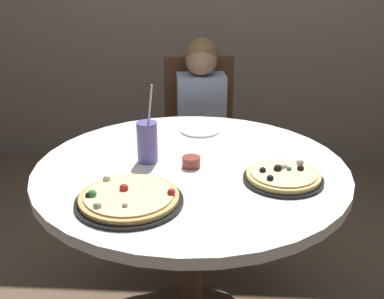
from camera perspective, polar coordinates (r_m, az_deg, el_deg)
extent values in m
cylinder|color=white|center=(1.89, -0.09, -2.54)|extent=(1.19, 1.19, 0.04)
cylinder|color=#4C3826|center=(2.07, -0.09, -11.73)|extent=(0.09, 0.09, 0.69)
cube|color=brown|center=(2.82, 1.04, -0.39)|extent=(0.45, 0.45, 0.04)
cube|color=brown|center=(2.90, 0.77, 5.73)|extent=(0.40, 0.09, 0.52)
cylinder|color=brown|center=(2.76, -2.23, -6.17)|extent=(0.04, 0.04, 0.41)
cylinder|color=brown|center=(2.79, 4.81, -5.92)|extent=(0.04, 0.04, 0.41)
cylinder|color=brown|center=(3.06, -2.44, -3.11)|extent=(0.04, 0.04, 0.41)
cylinder|color=brown|center=(3.09, 3.89, -2.92)|extent=(0.04, 0.04, 0.41)
cube|color=#3F4766|center=(2.77, 1.24, -5.59)|extent=(0.28, 0.35, 0.45)
cube|color=#8C9EB7|center=(2.72, 1.05, 4.11)|extent=(0.28, 0.19, 0.44)
sphere|color=#997051|center=(2.64, 1.10, 10.29)|extent=(0.17, 0.17, 0.17)
sphere|color=brown|center=(2.66, 1.07, 10.81)|extent=(0.18, 0.18, 0.18)
cylinder|color=black|center=(1.80, 10.46, -3.39)|extent=(0.29, 0.29, 0.01)
cylinder|color=#D8B266|center=(1.79, 10.49, -2.99)|extent=(0.26, 0.26, 0.02)
cylinder|color=beige|center=(1.79, 10.51, -2.67)|extent=(0.24, 0.24, 0.01)
sphere|color=beige|center=(1.82, 10.64, -1.94)|extent=(0.02, 0.02, 0.02)
sphere|color=black|center=(1.82, 12.41, -2.14)|extent=(0.03, 0.03, 0.03)
sphere|color=beige|center=(1.86, 12.35, -1.46)|extent=(0.03, 0.03, 0.03)
sphere|color=black|center=(1.72, 9.01, -3.30)|extent=(0.02, 0.02, 0.02)
sphere|color=#387F33|center=(1.81, 11.13, -2.22)|extent=(0.02, 0.02, 0.02)
sphere|color=black|center=(1.78, 8.15, -2.38)|extent=(0.02, 0.02, 0.02)
sphere|color=black|center=(1.80, 9.84, -2.16)|extent=(0.03, 0.03, 0.03)
sphere|color=beige|center=(1.81, 10.18, -1.97)|extent=(0.03, 0.03, 0.03)
cylinder|color=black|center=(1.63, -7.24, -5.97)|extent=(0.36, 0.36, 0.01)
cylinder|color=tan|center=(1.63, -7.27, -5.53)|extent=(0.33, 0.33, 0.02)
cylinder|color=beige|center=(1.62, -7.29, -5.19)|extent=(0.29, 0.29, 0.01)
sphere|color=beige|center=(1.55, -7.76, -6.37)|extent=(0.02, 0.02, 0.02)
sphere|color=#387F33|center=(1.63, -11.45, -5.05)|extent=(0.03, 0.03, 0.03)
sphere|color=#B2231E|center=(1.65, -7.86, -4.44)|extent=(0.03, 0.03, 0.03)
sphere|color=beige|center=(1.72, -9.81, -3.31)|extent=(0.03, 0.03, 0.03)
sphere|color=#B2231E|center=(1.61, -2.40, -4.95)|extent=(0.03, 0.03, 0.03)
sphere|color=black|center=(1.63, -11.87, -5.18)|extent=(0.02, 0.02, 0.02)
sphere|color=beige|center=(1.56, -10.85, -6.35)|extent=(0.03, 0.03, 0.03)
cylinder|color=#6659A5|center=(1.90, -5.18, 0.86)|extent=(0.08, 0.08, 0.16)
cylinder|color=white|center=(1.86, -4.95, 4.23)|extent=(0.03, 0.01, 0.22)
cylinder|color=brown|center=(1.87, -0.09, -1.43)|extent=(0.07, 0.07, 0.04)
cylinder|color=white|center=(2.24, 0.94, 2.25)|extent=(0.18, 0.18, 0.01)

